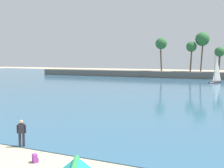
# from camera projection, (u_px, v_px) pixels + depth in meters

# --- Properties ---
(sea) EXTENTS (220.00, 104.30, 0.06)m
(sea) POSITION_uv_depth(u_px,v_px,m) (199.00, 82.00, 61.98)
(sea) COLOR #33607F
(sea) RESTS_ON ground
(person_at_waterline) EXTENTS (0.48, 0.35, 1.67)m
(person_at_waterline) POSITION_uv_depth(u_px,v_px,m) (22.00, 133.00, 16.32)
(person_at_waterline) COLOR #23232D
(person_at_waterline) RESTS_ON ground
(backpack_near_kite) EXTENTS (0.36, 0.36, 0.44)m
(backpack_near_kite) POSITION_uv_depth(u_px,v_px,m) (35.00, 158.00, 13.99)
(backpack_near_kite) COLOR purple
(backpack_near_kite) RESTS_ON ground
(sailboat_near_shore) EXTENTS (3.64, 4.52, 6.56)m
(sailboat_near_shore) POSITION_uv_depth(u_px,v_px,m) (215.00, 80.00, 58.99)
(sailboat_near_shore) COLOR black
(sailboat_near_shore) RESTS_ON sea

